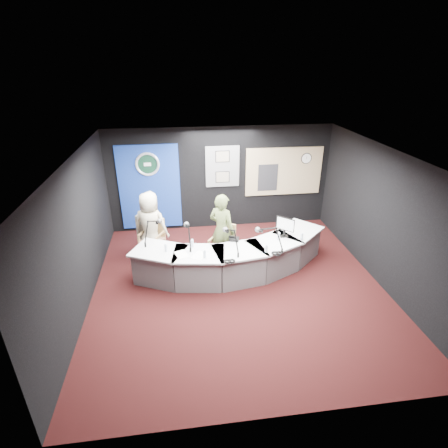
{
  "coord_description": "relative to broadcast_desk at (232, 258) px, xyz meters",
  "views": [
    {
      "loc": [
        -1.12,
        -6.0,
        4.38
      ],
      "look_at": [
        -0.2,
        0.8,
        1.1
      ],
      "focal_mm": 28.0,
      "sensor_mm": 36.0,
      "label": 1
    }
  ],
  "objects": [
    {
      "name": "wall_right",
      "position": [
        3.05,
        -0.55,
        1.02
      ],
      "size": [
        0.02,
        6.0,
        2.8
      ],
      "primitive_type": "cube",
      "color": "black",
      "rests_on": "ground"
    },
    {
      "name": "wall_clock",
      "position": [
        2.4,
        2.39,
        1.52
      ],
      "size": [
        0.28,
        0.01,
        0.28
      ],
      "primitive_type": "cylinder",
      "rotation": [
        1.57,
        0.0,
        0.0
      ],
      "color": "white",
      "rests_on": "booth_window_frame"
    },
    {
      "name": "backdrop_panel",
      "position": [
        -1.85,
        2.42,
        0.88
      ],
      "size": [
        1.6,
        0.05,
        2.3
      ],
      "primitive_type": "cube",
      "color": "navy",
      "rests_on": "wall_back"
    },
    {
      "name": "equipment_rack",
      "position": [
        1.35,
        2.39,
        1.03
      ],
      "size": [
        0.55,
        0.02,
        0.75
      ],
      "primitive_type": "cube",
      "color": "black",
      "rests_on": "booth_window_frame"
    },
    {
      "name": "wall_front",
      "position": [
        0.05,
        -3.55,
        1.02
      ],
      "size": [
        6.0,
        0.02,
        2.8
      ],
      "primitive_type": "cube",
      "color": "black",
      "rests_on": "ground"
    },
    {
      "name": "boom_mic_d",
      "position": [
        0.73,
        -0.33,
        0.68
      ],
      "size": [
        0.54,
        0.58,
        0.6
      ],
      "primitive_type": null,
      "color": "black",
      "rests_on": "broadcast_desk"
    },
    {
      "name": "headphones_far",
      "position": [
        -0.17,
        -0.75,
        0.39
      ],
      "size": [
        0.19,
        0.19,
        0.03
      ],
      "primitive_type": "torus",
      "color": "black",
      "rests_on": "broadcast_desk"
    },
    {
      "name": "desk_phone",
      "position": [
        0.06,
        0.13,
        0.4
      ],
      "size": [
        0.25,
        0.23,
        0.05
      ],
      "primitive_type": "cube",
      "rotation": [
        0.0,
        0.0,
        -0.29
      ],
      "color": "black",
      "rests_on": "broadcast_desk"
    },
    {
      "name": "booth_glow",
      "position": [
        1.8,
        2.41,
        1.18
      ],
      "size": [
        2.0,
        0.02,
        1.2
      ],
      "primitive_type": "cube",
      "color": "#D3C585",
      "rests_on": "booth_window_frame"
    },
    {
      "name": "computer_monitor",
      "position": [
        1.19,
        0.15,
        0.7
      ],
      "size": [
        0.37,
        0.36,
        0.33
      ],
      "primitive_type": "cube",
      "rotation": [
        0.0,
        0.0,
        -0.76
      ],
      "color": "black",
      "rests_on": "broadcast_desk"
    },
    {
      "name": "headphones_near",
      "position": [
        0.83,
        -0.57,
        0.39
      ],
      "size": [
        0.2,
        0.2,
        0.03
      ],
      "primitive_type": "torus",
      "color": "black",
      "rests_on": "broadcast_desk"
    },
    {
      "name": "ceiling",
      "position": [
        0.05,
        -0.55,
        2.42
      ],
      "size": [
        6.0,
        6.0,
        0.02
      ],
      "primitive_type": "cube",
      "color": "silver",
      "rests_on": "ground"
    },
    {
      "name": "agency_seal",
      "position": [
        -1.85,
        2.38,
        1.52
      ],
      "size": [
        0.63,
        0.07,
        0.63
      ],
      "primitive_type": "torus",
      "rotation": [
        1.57,
        0.0,
        0.0
      ],
      "color": "silver",
      "rests_on": "backdrop_panel"
    },
    {
      "name": "armchair_right",
      "position": [
        -0.17,
        0.41,
        0.09
      ],
      "size": [
        0.73,
        0.73,
        0.94
      ],
      "primitive_type": null,
      "rotation": [
        0.0,
        0.0,
        -0.6
      ],
      "color": "#9E7C48",
      "rests_on": "ground"
    },
    {
      "name": "pinboard",
      "position": [
        0.1,
        2.42,
        1.38
      ],
      "size": [
        0.9,
        0.04,
        1.1
      ],
      "primitive_type": "cube",
      "color": "slate",
      "rests_on": "wall_back"
    },
    {
      "name": "paper_stack",
      "position": [
        -1.1,
        -0.34,
        0.38
      ],
      "size": [
        0.32,
        0.38,
        0.0
      ],
      "primitive_type": "cube",
      "rotation": [
        0.0,
        0.0,
        0.34
      ],
      "color": "white",
      "rests_on": "broadcast_desk"
    },
    {
      "name": "person_man",
      "position": [
        -1.79,
        0.93,
        0.46
      ],
      "size": [
        0.94,
        0.76,
        1.66
      ],
      "primitive_type": "imported",
      "rotation": [
        0.0,
        0.0,
        2.81
      ],
      "color": "beige",
      "rests_on": "ground"
    },
    {
      "name": "seal_center",
      "position": [
        -1.85,
        2.38,
        1.52
      ],
      "size": [
        0.48,
        0.01,
        0.48
      ],
      "primitive_type": "cylinder",
      "rotation": [
        1.57,
        0.0,
        0.0
      ],
      "color": "black",
      "rests_on": "backdrop_panel"
    },
    {
      "name": "boom_mic_b",
      "position": [
        -0.94,
        0.05,
        0.68
      ],
      "size": [
        0.17,
        0.74,
        0.6
      ],
      "primitive_type": null,
      "color": "black",
      "rests_on": "broadcast_desk"
    },
    {
      "name": "person_woman",
      "position": [
        -0.17,
        0.41,
        0.49
      ],
      "size": [
        0.75,
        0.72,
        1.73
      ],
      "primitive_type": "imported",
      "rotation": [
        0.0,
        0.0,
        2.46
      ],
      "color": "#515F32",
      "rests_on": "ground"
    },
    {
      "name": "notepad",
      "position": [
        -0.75,
        -0.43,
        0.38
      ],
      "size": [
        0.37,
        0.4,
        0.0
      ],
      "primitive_type": "cube",
      "rotation": [
        0.0,
        0.0,
        -0.56
      ],
      "color": "white",
      "rests_on": "broadcast_desk"
    },
    {
      "name": "ground",
      "position": [
        0.05,
        -0.55,
        -0.38
      ],
      "size": [
        6.0,
        6.0,
        0.0
      ],
      "primitive_type": "plane",
      "color": "black",
      "rests_on": "ground"
    },
    {
      "name": "wall_left",
      "position": [
        -2.95,
        -0.55,
        1.02
      ],
      "size": [
        0.02,
        6.0,
        2.8
      ],
      "primitive_type": "cube",
      "color": "black",
      "rests_on": "ground"
    },
    {
      "name": "armchair_left",
      "position": [
        -1.79,
        0.93,
        0.11
      ],
      "size": [
        0.72,
        0.72,
        0.96
      ],
      "primitive_type": null,
      "rotation": [
        0.0,
        0.0,
        -0.46
      ],
      "color": "#9E7C48",
      "rests_on": "ground"
    },
    {
      "name": "wall_back",
      "position": [
        0.05,
        2.45,
        1.02
      ],
      "size": [
        6.0,
        0.02,
        2.8
      ],
      "primitive_type": "cube",
      "color": "black",
      "rests_on": "ground"
    },
    {
      "name": "broadcast_desk",
      "position": [
        0.0,
        0.0,
        0.0
      ],
      "size": [
        4.5,
        1.9,
        0.75
      ],
      "primitive_type": null,
      "color": "#BABDBF",
      "rests_on": "ground"
    },
    {
      "name": "framed_photo_lower",
      "position": [
        0.1,
        2.39,
        1.09
      ],
      "size": [
        0.34,
        0.02,
        0.27
      ],
      "primitive_type": "cube",
      "color": "#7C6E5A",
      "rests_on": "pinboard"
    },
    {
      "name": "water_bottles",
      "position": [
        0.06,
        -0.25,
        0.46
      ],
      "size": [
        3.01,
        0.62,
        0.18
      ],
      "primitive_type": null,
      "color": "silver",
      "rests_on": "broadcast_desk"
    },
    {
      "name": "draped_jacket",
      "position": [
        -1.92,
        1.16,
        0.24
      ],
      "size": [
        0.49,
        0.31,
        0.7
      ],
      "primitive_type": "cube",
      "rotation": [
        0.0,
        0.0,
        -0.46
      ],
      "color": "slate",
      "rests_on": "armchair_left"
    },
    {
      "name": "boom_mic_a",
      "position": [
        -1.7,
        0.35,
        0.68
      ],
      "size": [
        0.42,
        0.66,
        0.6
      ],
      "primitive_type": null,
      "color": "black",
      "rests_on": "broadcast_desk"
    },
    {
      "name": "boom_mic_c",
      "position": [
        -0.07,
        -0.3,
        0.68
      ],
      "size": [
        0.3,
        0.71,
        0.6
      ],
      "primitive_type": null,
      "color": "black",
      "rests_on": "broadcast_desk"
    },
    {
      "name": "booth_window_frame",
      "position": [
        1.8,
        2.42,
        1.18
      ],
      "size": [
        2.12,
        0.06,
        1.32
      ],
      "primitive_type": "cube",
      "color": "tan",
      "rests_on": "wall_back"
    },
    {
      "name": "framed_photo_upper",
      "position": [
        0.1,
        2.39,
        1.65
      ],
      "size": [
        0.34,
        0.02,
        0.27
      ],
      "primitive_type": "cube",
      "color": "#7C6E5A",
      "rests_on": "pinboard"
    }
  ]
}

